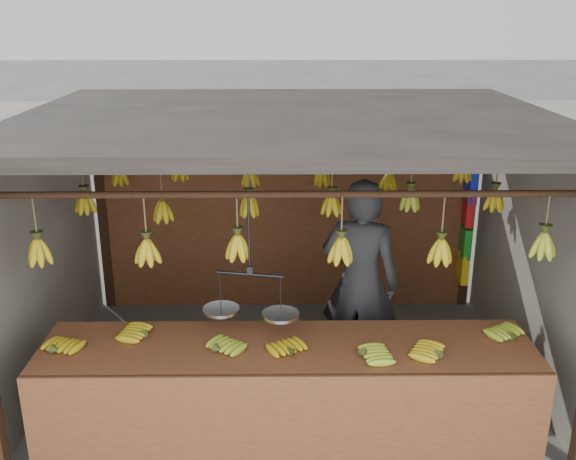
{
  "coord_description": "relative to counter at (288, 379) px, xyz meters",
  "views": [
    {
      "loc": [
        -0.06,
        -5.18,
        3.17
      ],
      "look_at": [
        0.0,
        0.3,
        1.3
      ],
      "focal_mm": 40.0,
      "sensor_mm": 36.0,
      "label": 1
    }
  ],
  "objects": [
    {
      "name": "ground",
      "position": [
        0.02,
        1.23,
        -0.71
      ],
      "size": [
        80.0,
        80.0,
        0.0
      ],
      "primitive_type": "plane",
      "color": "#5B5B57"
    },
    {
      "name": "stall",
      "position": [
        0.02,
        1.56,
        1.26
      ],
      "size": [
        4.3,
        3.3,
        2.4
      ],
      "color": "black",
      "rests_on": "ground"
    },
    {
      "name": "counter",
      "position": [
        0.0,
        0.0,
        0.0
      ],
      "size": [
        3.56,
        0.81,
        0.96
      ],
      "color": "brown",
      "rests_on": "ground"
    },
    {
      "name": "hanging_bananas",
      "position": [
        0.02,
        1.24,
        0.91
      ],
      "size": [
        3.65,
        2.25,
        0.39
      ],
      "color": "#AF9112",
      "rests_on": "ground"
    },
    {
      "name": "balance_scale",
      "position": [
        -0.27,
        0.23,
        0.46
      ],
      "size": [
        0.69,
        0.34,
        0.89
      ],
      "color": "black",
      "rests_on": "ground"
    },
    {
      "name": "vendor",
      "position": [
        0.64,
        1.15,
        0.23
      ],
      "size": [
        0.79,
        0.63,
        1.88
      ],
      "primitive_type": "imported",
      "rotation": [
        0.0,
        0.0,
        2.84
      ],
      "color": "#262628",
      "rests_on": "ground"
    },
    {
      "name": "bag_bundles",
      "position": [
        1.96,
        2.58,
        0.26
      ],
      "size": [
        0.08,
        0.26,
        1.25
      ],
      "color": "#1426BF",
      "rests_on": "ground"
    }
  ]
}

